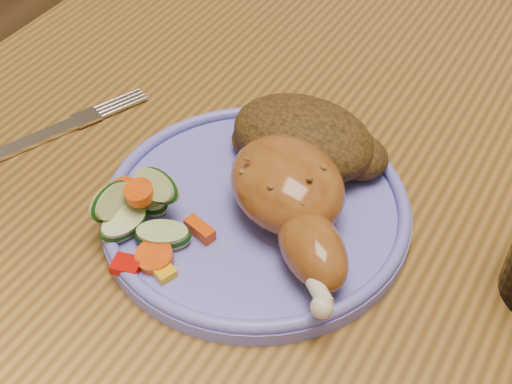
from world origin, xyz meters
TOP-DOWN VIEW (x-y plane):
  - dining_table at (0.00, 0.00)m, footprint 0.90×1.40m
  - plate at (-0.10, -0.07)m, footprint 0.24×0.24m
  - plate_rim at (-0.10, -0.07)m, footprint 0.24×0.24m
  - chicken_leg at (-0.06, -0.07)m, footprint 0.15×0.15m
  - rice_pilaf at (-0.09, -0.00)m, footprint 0.13×0.09m
  - vegetable_pile at (-0.16, -0.13)m, footprint 0.10×0.09m
  - fork at (-0.31, -0.08)m, footprint 0.08×0.16m

SIDE VIEW (x-z plane):
  - dining_table at x=0.00m, z-range 0.29..1.04m
  - fork at x=-0.31m, z-range 0.75..0.76m
  - plate at x=-0.10m, z-range 0.75..0.76m
  - plate_rim at x=-0.10m, z-range 0.76..0.77m
  - vegetable_pile at x=-0.16m, z-range 0.75..0.80m
  - rice_pilaf at x=-0.09m, z-range 0.76..0.81m
  - chicken_leg at x=-0.06m, z-range 0.76..0.81m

